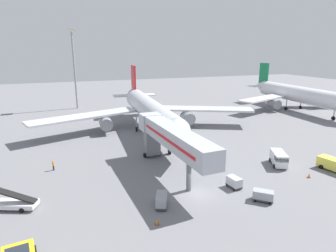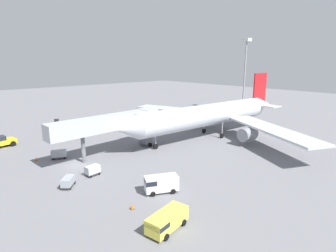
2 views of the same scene
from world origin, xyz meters
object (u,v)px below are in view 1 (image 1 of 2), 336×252
at_px(belt_loader_truck, 9,202).
at_px(baggage_cart_far_left, 161,200).
at_px(safety_cone_bravo, 309,175).
at_px(airplane_background, 296,94).
at_px(safety_cone_alpha, 157,222).
at_px(service_van_mid_right, 279,158).
at_px(baggage_cart_near_center, 234,182).
at_px(jet_bridge, 170,137).
at_px(service_van_outer_right, 336,165).
at_px(apron_light_mast, 73,54).
at_px(baggage_cart_mid_center, 263,195).
at_px(airplane_at_gate, 149,110).
at_px(ground_crew_worker_foreground, 53,165).

bearing_deg(belt_loader_truck, baggage_cart_far_left, -19.09).
bearing_deg(baggage_cart_far_left, safety_cone_bravo, -0.23).
bearing_deg(airplane_background, safety_cone_alpha, -144.33).
distance_m(service_van_mid_right, baggage_cart_near_center, 11.98).
bearing_deg(jet_bridge, service_van_outer_right, -19.38).
bearing_deg(apron_light_mast, jet_bridge, -80.28).
bearing_deg(service_van_outer_right, baggage_cart_far_left, -179.47).
distance_m(baggage_cart_mid_center, apron_light_mast, 74.32).
height_order(service_van_outer_right, safety_cone_bravo, service_van_outer_right).
bearing_deg(safety_cone_bravo, safety_cone_alpha, -172.44).
bearing_deg(airplane_at_gate, airplane_background, 8.32).
distance_m(baggage_cart_far_left, safety_cone_bravo, 23.27).
height_order(ground_crew_worker_foreground, safety_cone_bravo, ground_crew_worker_foreground).
relative_size(service_van_outer_right, airplane_background, 0.12).
xyz_separation_m(service_van_outer_right, baggage_cart_near_center, (-18.05, 0.79, -0.24)).
height_order(airplane_background, apron_light_mast, apron_light_mast).
bearing_deg(safety_cone_alpha, airplane_background, 35.67).
bearing_deg(ground_crew_worker_foreground, service_van_outer_right, -21.04).
relative_size(baggage_cart_near_center, baggage_cart_mid_center, 0.84).
xyz_separation_m(baggage_cart_near_center, safety_cone_bravo, (12.29, -1.15, -0.51)).
distance_m(baggage_cart_far_left, baggage_cart_near_center, 11.02).
distance_m(service_van_outer_right, baggage_cart_mid_center, 17.07).
bearing_deg(baggage_cart_near_center, airplane_at_gate, 94.66).
relative_size(service_van_mid_right, safety_cone_alpha, 7.26).
relative_size(ground_crew_worker_foreground, airplane_background, 0.04).
bearing_deg(ground_crew_worker_foreground, safety_cone_bravo, -24.56).
height_order(baggage_cart_mid_center, safety_cone_alpha, baggage_cart_mid_center).
xyz_separation_m(safety_cone_bravo, airplane_background, (35.42, 40.05, 4.66)).
distance_m(ground_crew_worker_foreground, apron_light_mast, 53.76).
bearing_deg(airplane_at_gate, ground_crew_worker_foreground, -141.67).
relative_size(baggage_cart_mid_center, ground_crew_worker_foreground, 1.67).
bearing_deg(safety_cone_alpha, apron_light_mast, 93.03).
bearing_deg(jet_bridge, airplane_background, 29.81).
bearing_deg(airplane_at_gate, baggage_cart_near_center, -85.34).
bearing_deg(baggage_cart_near_center, belt_loader_truck, 170.13).
distance_m(airplane_at_gate, safety_cone_alpha, 37.72).
bearing_deg(airplane_background, airplane_at_gate, -171.68).
relative_size(airplane_at_gate, baggage_cart_mid_center, 19.77).
bearing_deg(belt_loader_truck, apron_light_mast, 79.05).
bearing_deg(safety_cone_alpha, service_van_outer_right, 6.83).
height_order(baggage_cart_far_left, apron_light_mast, apron_light_mast).
bearing_deg(jet_bridge, baggage_cart_far_left, -116.70).
bearing_deg(safety_cone_bravo, service_van_outer_right, 3.61).
distance_m(belt_loader_truck, service_van_outer_right, 46.62).
bearing_deg(baggage_cart_mid_center, belt_loader_truck, 162.55).
bearing_deg(baggage_cart_far_left, service_van_mid_right, 13.28).
height_order(baggage_cart_near_center, safety_cone_alpha, baggage_cart_near_center).
relative_size(baggage_cart_near_center, airplane_background, 0.05).
distance_m(safety_cone_alpha, apron_light_mast, 72.44).
distance_m(baggage_cart_far_left, apron_light_mast, 69.12).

